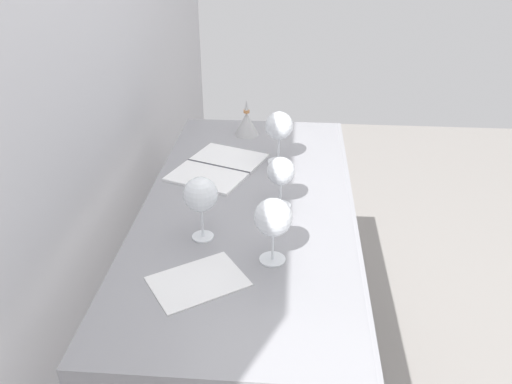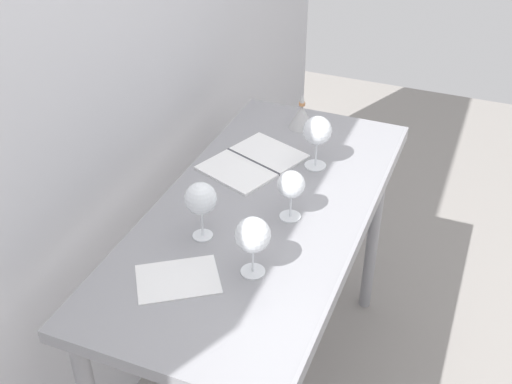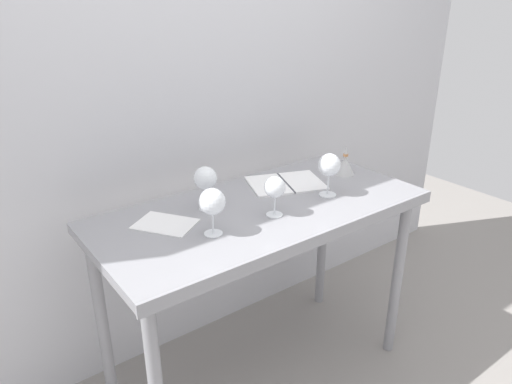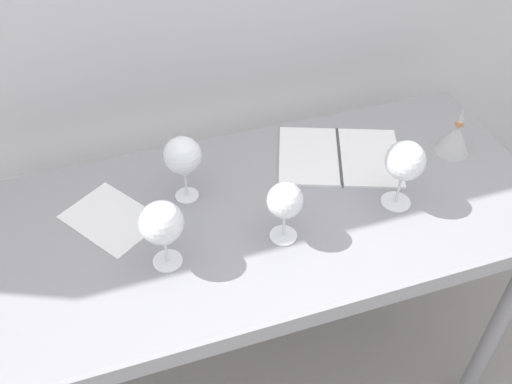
% 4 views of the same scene
% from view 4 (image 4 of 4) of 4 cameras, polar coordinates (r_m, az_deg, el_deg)
% --- Properties ---
extents(ground_plane, '(6.00, 6.00, 0.00)m').
position_cam_4_polar(ground_plane, '(2.18, 1.26, -18.49)').
color(ground_plane, gray).
extents(steel_counter, '(1.40, 0.65, 0.90)m').
position_cam_4_polar(steel_counter, '(1.52, 1.79, -4.41)').
color(steel_counter, gray).
rests_on(steel_counter, ground_plane).
extents(wine_glass_near_center, '(0.08, 0.08, 0.16)m').
position_cam_4_polar(wine_glass_near_center, '(1.29, 2.91, -1.00)').
color(wine_glass_near_center, white).
rests_on(wine_glass_near_center, steel_counter).
extents(wine_glass_near_right, '(0.10, 0.10, 0.19)m').
position_cam_4_polar(wine_glass_near_right, '(1.41, 14.68, 2.90)').
color(wine_glass_near_right, white).
rests_on(wine_glass_near_right, steel_counter).
extents(wine_glass_near_left, '(0.10, 0.10, 0.18)m').
position_cam_4_polar(wine_glass_near_left, '(1.24, -9.43, -3.16)').
color(wine_glass_near_left, white).
rests_on(wine_glass_near_left, steel_counter).
extents(wine_glass_far_left, '(0.09, 0.09, 0.18)m').
position_cam_4_polar(wine_glass_far_left, '(1.39, -7.35, 3.51)').
color(wine_glass_far_left, white).
rests_on(wine_glass_far_left, steel_counter).
extents(open_notebook, '(0.40, 0.35, 0.01)m').
position_cam_4_polar(open_notebook, '(1.60, 8.32, 3.54)').
color(open_notebook, white).
rests_on(open_notebook, steel_counter).
extents(tasting_sheet_upper, '(0.26, 0.27, 0.00)m').
position_cam_4_polar(tasting_sheet_upper, '(1.46, -14.29, -2.58)').
color(tasting_sheet_upper, white).
rests_on(tasting_sheet_upper, steel_counter).
extents(decanter_funnel, '(0.10, 0.10, 0.15)m').
position_cam_4_polar(decanter_funnel, '(1.67, 19.29, 5.16)').
color(decanter_funnel, '#B5B5B5').
rests_on(decanter_funnel, steel_counter).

